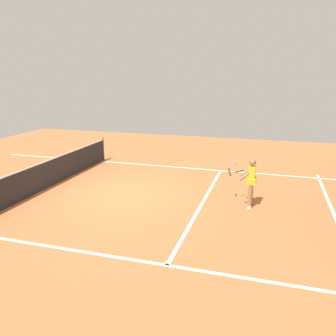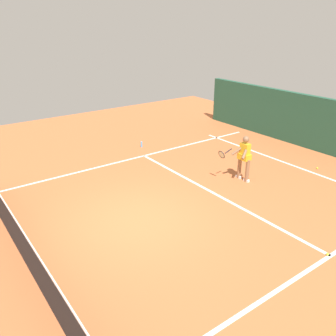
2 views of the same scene
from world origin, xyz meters
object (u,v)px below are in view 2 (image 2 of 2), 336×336
object	(u,v)px
tennis_player	(244,156)
tennis_ball_far	(327,254)
water_bottle	(142,144)
tennis_ball_near	(317,168)

from	to	relation	value
tennis_player	tennis_ball_far	bearing A→B (deg)	159.76
tennis_player	water_bottle	xyz separation A→B (m)	(4.83, 0.98, -0.73)
tennis_ball_far	water_bottle	bearing A→B (deg)	-3.37
tennis_ball_far	water_bottle	xyz separation A→B (m)	(8.90, -0.52, 0.09)
tennis_player	tennis_ball_far	distance (m)	4.42
tennis_player	tennis_ball_far	size ratio (longest dim) A/B	23.48
water_bottle	tennis_ball_near	bearing A→B (deg)	-146.13
tennis_ball_near	water_bottle	distance (m)	7.00
tennis_ball_near	tennis_ball_far	world-z (taller)	same
tennis_ball_near	tennis_ball_far	xyz separation A→B (m)	(-3.10, 4.42, 0.00)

